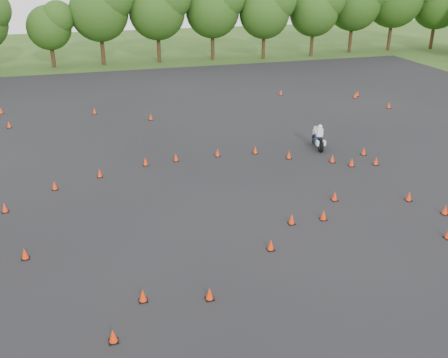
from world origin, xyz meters
TOP-DOWN VIEW (x-y plane):
  - ground at (0.00, 0.00)m, footprint 140.00×140.00m
  - asphalt_pad at (0.00, 6.00)m, footprint 62.00×62.00m
  - treeline at (3.07, 35.28)m, footprint 87.25×32.24m
  - traffic_cones at (-0.37, 5.77)m, footprint 36.90×33.47m
  - rider_white at (7.66, 9.64)m, footprint 0.96×2.10m

SIDE VIEW (x-z plane):
  - ground at x=0.00m, z-range 0.00..0.00m
  - asphalt_pad at x=0.00m, z-range 0.01..0.01m
  - traffic_cones at x=-0.37m, z-range 0.01..0.46m
  - rider_white at x=7.66m, z-range 0.00..1.57m
  - treeline at x=3.07m, z-range -0.86..10.14m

